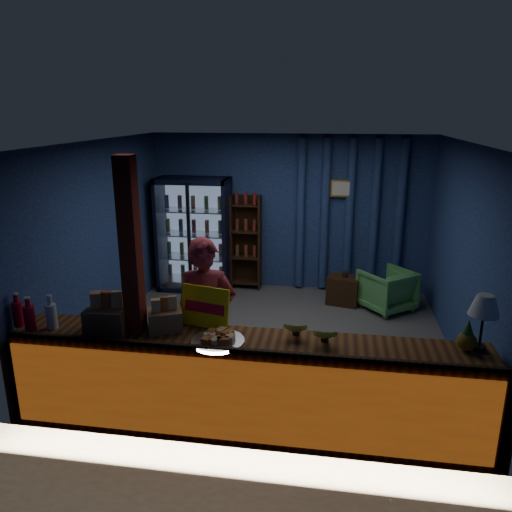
{
  "coord_description": "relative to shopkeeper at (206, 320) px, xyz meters",
  "views": [
    {
      "loc": [
        0.75,
        -5.99,
        2.97
      ],
      "look_at": [
        -0.18,
        -0.2,
        1.24
      ],
      "focal_mm": 35.0,
      "sensor_mm": 36.0,
      "label": 1
    }
  ],
  "objects": [
    {
      "name": "ground",
      "position": [
        0.52,
        1.37,
        -0.87
      ],
      "size": [
        4.6,
        4.6,
        0.0
      ],
      "primitive_type": "plane",
      "color": "#515154",
      "rests_on": "ground"
    },
    {
      "name": "snack_box_centre",
      "position": [
        -0.27,
        -0.45,
        0.2
      ],
      "size": [
        0.39,
        0.36,
        0.33
      ],
      "color": "#9E774C",
      "rests_on": "counter"
    },
    {
      "name": "bottle_shelf",
      "position": [
        -0.18,
        3.42,
        -0.08
      ],
      "size": [
        0.5,
        0.28,
        1.6
      ],
      "color": "#332110",
      "rests_on": "ground"
    },
    {
      "name": "beverage_cooler",
      "position": [
        -1.03,
        3.28,
        0.06
      ],
      "size": [
        1.2,
        0.62,
        1.9
      ],
      "color": "black",
      "rests_on": "ground"
    },
    {
      "name": "green_chair",
      "position": [
        2.12,
        2.75,
        -0.55
      ],
      "size": [
        0.97,
        0.98,
        0.64
      ],
      "primitive_type": "imported",
      "rotation": [
        0.0,
        0.0,
        3.82
      ],
      "color": "#54A856",
      "rests_on": "ground"
    },
    {
      "name": "soda_bottles",
      "position": [
        -1.53,
        -0.62,
        0.22
      ],
      "size": [
        0.45,
        0.18,
        0.34
      ],
      "color": "#B90C23",
      "rests_on": "counter"
    },
    {
      "name": "pineapple",
      "position": [
        2.45,
        -0.47,
        0.2
      ],
      "size": [
        0.17,
        0.17,
        0.29
      ],
      "color": "olive",
      "rests_on": "counter"
    },
    {
      "name": "framed_picture",
      "position": [
        1.37,
        3.46,
        0.88
      ],
      "size": [
        0.36,
        0.04,
        0.28
      ],
      "color": "gold",
      "rests_on": "room_walls"
    },
    {
      "name": "support_post",
      "position": [
        -0.53,
        -0.53,
        0.43
      ],
      "size": [
        0.16,
        0.16,
        2.6
      ],
      "primitive_type": "cube",
      "color": "maroon",
      "rests_on": "ground"
    },
    {
      "name": "banana_bunches",
      "position": [
        1.1,
        -0.46,
        0.16
      ],
      "size": [
        0.51,
        0.3,
        0.17
      ],
      "color": "yellow",
      "rests_on": "counter"
    },
    {
      "name": "pastry_tray",
      "position": [
        0.28,
        -0.64,
        0.11
      ],
      "size": [
        0.49,
        0.49,
        0.08
      ],
      "color": "silver",
      "rests_on": "counter"
    },
    {
      "name": "shopkeeper",
      "position": [
        0.0,
        0.0,
        0.0
      ],
      "size": [
        0.71,
        0.54,
        1.74
      ],
      "primitive_type": "imported",
      "rotation": [
        0.0,
        0.0,
        0.21
      ],
      "color": "#9B2A38",
      "rests_on": "ground"
    },
    {
      "name": "side_table",
      "position": [
        1.47,
        2.9,
        -0.65
      ],
      "size": [
        0.56,
        0.46,
        0.53
      ],
      "color": "#332110",
      "rests_on": "ground"
    },
    {
      "name": "curtain_folds",
      "position": [
        1.52,
        3.51,
        0.43
      ],
      "size": [
        1.74,
        0.14,
        2.5
      ],
      "color": "navy",
      "rests_on": "room_walls"
    },
    {
      "name": "yellow_sign",
      "position": [
        0.08,
        -0.32,
        0.28
      ],
      "size": [
        0.51,
        0.21,
        0.4
      ],
      "color": "yellow",
      "rests_on": "counter"
    },
    {
      "name": "counter",
      "position": [
        0.52,
        -0.54,
        -0.39
      ],
      "size": [
        4.4,
        0.57,
        0.99
      ],
      "color": "brown",
      "rests_on": "ground"
    },
    {
      "name": "snack_box_left",
      "position": [
        -0.79,
        -0.58,
        0.22
      ],
      "size": [
        0.39,
        0.33,
        0.4
      ],
      "color": "#9E774C",
      "rests_on": "counter"
    },
    {
      "name": "room_walls",
      "position": [
        0.52,
        1.37,
        0.7
      ],
      "size": [
        4.6,
        4.6,
        4.6
      ],
      "color": "navy",
      "rests_on": "ground"
    },
    {
      "name": "table_lamp",
      "position": [
        2.57,
        -0.43,
        0.48
      ],
      "size": [
        0.26,
        0.26,
        0.51
      ],
      "color": "black",
      "rests_on": "counter"
    }
  ]
}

